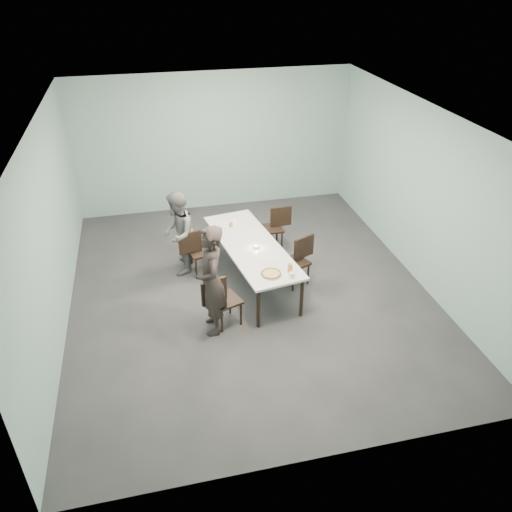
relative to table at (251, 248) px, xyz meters
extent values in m
plane|color=#333335|center=(-0.10, -0.25, -0.69)|extent=(7.00, 7.00, 0.00)
cube|color=#92B8B8|center=(-0.10, 3.25, 0.81)|extent=(6.00, 0.02, 3.00)
cube|color=#92B8B8|center=(-0.10, -3.75, 0.81)|extent=(6.00, 0.02, 3.00)
cube|color=#92B8B8|center=(-3.10, -0.25, 0.81)|extent=(0.02, 7.00, 3.00)
cube|color=#92B8B8|center=(2.90, -0.25, 0.81)|extent=(0.02, 7.00, 3.00)
cube|color=white|center=(-0.10, -0.25, 2.31)|extent=(6.00, 7.00, 0.02)
cube|color=white|center=(0.00, 0.00, 0.04)|extent=(1.30, 2.71, 0.04)
cylinder|color=black|center=(-0.17, -1.26, -0.34)|extent=(0.06, 0.06, 0.71)
cylinder|color=black|center=(-0.56, 1.15, -0.34)|extent=(0.06, 0.06, 0.71)
cylinder|color=black|center=(0.56, -1.15, -0.34)|extent=(0.06, 0.06, 0.71)
cylinder|color=black|center=(0.17, 1.26, -0.34)|extent=(0.06, 0.06, 0.71)
cube|color=black|center=(-0.64, -1.04, -0.26)|extent=(0.54, 0.54, 0.04)
cube|color=black|center=(-0.82, -1.11, -0.02)|extent=(0.41, 0.18, 0.40)
cylinder|color=black|center=(-0.74, -1.26, -0.49)|extent=(0.04, 0.04, 0.41)
cylinder|color=black|center=(-0.86, -0.94, -0.49)|extent=(0.04, 0.04, 0.41)
cylinder|color=black|center=(-0.42, -1.15, -0.49)|extent=(0.04, 0.04, 0.41)
cylinder|color=black|center=(-0.54, -0.83, -0.49)|extent=(0.04, 0.04, 0.41)
cube|color=black|center=(-0.82, 0.50, -0.26)|extent=(0.51, 0.51, 0.04)
cube|color=black|center=(-1.00, 0.46, -0.02)|extent=(0.42, 0.14, 0.40)
cylinder|color=black|center=(-0.94, 0.30, -0.49)|extent=(0.04, 0.04, 0.41)
cylinder|color=black|center=(-1.02, 0.63, -0.49)|extent=(0.04, 0.04, 0.41)
cylinder|color=black|center=(-0.61, 0.38, -0.49)|extent=(0.04, 0.04, 0.41)
cylinder|color=black|center=(-0.69, 0.71, -0.49)|extent=(0.04, 0.04, 0.41)
cube|color=black|center=(0.72, -0.23, -0.26)|extent=(0.55, 0.55, 0.04)
cube|color=black|center=(0.90, -0.15, -0.02)|extent=(0.40, 0.20, 0.40)
cylinder|color=black|center=(0.81, 0.00, -0.49)|extent=(0.04, 0.04, 0.41)
cylinder|color=black|center=(0.95, -0.32, -0.49)|extent=(0.04, 0.04, 0.41)
cylinder|color=black|center=(0.50, -0.14, -0.49)|extent=(0.04, 0.04, 0.41)
cylinder|color=black|center=(0.63, -0.45, -0.49)|extent=(0.04, 0.04, 0.41)
cube|color=black|center=(0.64, 1.07, -0.26)|extent=(0.43, 0.43, 0.04)
cube|color=black|center=(0.83, 1.08, -0.02)|extent=(0.42, 0.05, 0.40)
cylinder|color=black|center=(0.80, 1.25, -0.49)|extent=(0.04, 0.04, 0.41)
cylinder|color=black|center=(0.81, 0.91, -0.49)|extent=(0.04, 0.04, 0.41)
cylinder|color=black|center=(0.46, 1.24, -0.49)|extent=(0.04, 0.04, 0.41)
cylinder|color=black|center=(0.47, 0.90, -0.49)|extent=(0.04, 0.04, 0.41)
imported|color=black|center=(-0.86, -1.15, 0.20)|extent=(0.44, 0.66, 1.78)
imported|color=slate|center=(-1.18, 0.64, 0.08)|extent=(0.74, 0.87, 1.54)
cylinder|color=white|center=(0.10, -0.98, 0.06)|extent=(0.34, 0.34, 0.01)
cylinder|color=#F1D189|center=(0.10, -0.98, 0.08)|extent=(0.30, 0.30, 0.01)
torus|color=brown|center=(0.10, -0.98, 0.08)|extent=(0.32, 0.32, 0.03)
cylinder|color=white|center=(0.22, -0.51, 0.06)|extent=(0.18, 0.18, 0.01)
cylinder|color=#BF7C29|center=(0.40, -0.98, 0.13)|extent=(0.08, 0.08, 0.15)
cylinder|color=silver|center=(0.39, -1.13, 0.10)|extent=(0.08, 0.08, 0.09)
cylinder|color=silver|center=(0.06, -0.13, 0.07)|extent=(0.06, 0.06, 0.03)
cylinder|color=orange|center=(0.06, -0.13, 0.10)|extent=(0.04, 0.04, 0.01)
cylinder|color=#BF7C29|center=(-0.21, 0.74, 0.10)|extent=(0.07, 0.07, 0.08)
cube|color=silver|center=(-0.21, 0.85, 0.06)|extent=(0.33, 0.27, 0.01)
camera|label=1|loc=(-1.59, -7.21, 4.32)|focal=35.00mm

